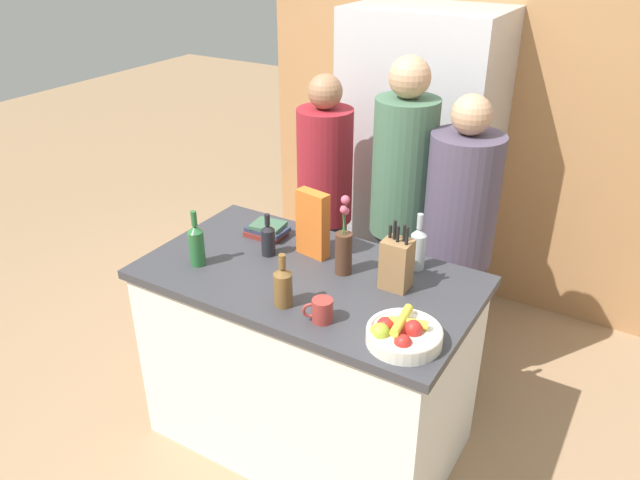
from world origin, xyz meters
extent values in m
plane|color=#A37F5B|center=(0.00, 0.00, 0.00)|extent=(14.00, 14.00, 0.00)
cube|color=silver|center=(0.00, 0.00, 0.45)|extent=(1.41, 0.79, 0.90)
cube|color=#38383D|center=(0.00, 0.00, 0.92)|extent=(1.46, 0.82, 0.04)
cube|color=#AD7A4C|center=(0.00, 1.80, 1.30)|extent=(2.66, 0.12, 2.60)
cube|color=#B7B7BC|center=(-0.10, 1.44, 0.94)|extent=(0.88, 0.60, 1.88)
cylinder|color=#B7B7BC|center=(-0.16, 1.13, 1.03)|extent=(0.02, 0.02, 1.03)
cylinder|color=silver|center=(0.56, -0.24, 0.96)|extent=(0.28, 0.28, 0.05)
torus|color=silver|center=(0.56, -0.24, 0.99)|extent=(0.28, 0.28, 0.02)
sphere|color=red|center=(0.55, -0.23, 0.99)|extent=(0.08, 0.08, 0.08)
sphere|color=red|center=(0.49, -0.25, 0.99)|extent=(0.07, 0.07, 0.07)
sphere|color=#99B233|center=(0.49, -0.30, 0.99)|extent=(0.08, 0.08, 0.08)
sphere|color=red|center=(0.59, -0.31, 0.99)|extent=(0.06, 0.06, 0.06)
sphere|color=red|center=(0.59, -0.23, 1.00)|extent=(0.07, 0.07, 0.07)
cylinder|color=yellow|center=(0.56, -0.21, 1.01)|extent=(0.15, 0.07, 0.03)
cylinder|color=yellow|center=(0.54, -0.23, 1.02)|extent=(0.05, 0.18, 0.03)
cube|color=olive|center=(0.37, 0.10, 1.05)|extent=(0.12, 0.10, 0.22)
cylinder|color=black|center=(0.33, 0.11, 1.18)|extent=(0.01, 0.01, 0.06)
cylinder|color=black|center=(0.35, 0.11, 1.19)|extent=(0.01, 0.01, 0.09)
cylinder|color=black|center=(0.37, 0.09, 1.18)|extent=(0.01, 0.01, 0.08)
cylinder|color=black|center=(0.39, 0.11, 1.19)|extent=(0.01, 0.01, 0.08)
cylinder|color=black|center=(0.41, 0.09, 1.19)|extent=(0.01, 0.01, 0.09)
cylinder|color=#4C2D1E|center=(0.13, 0.09, 1.03)|extent=(0.07, 0.07, 0.19)
cylinder|color=#477538|center=(0.13, 0.09, 1.18)|extent=(0.01, 0.01, 0.11)
sphere|color=#C64C66|center=(0.13, 0.09, 1.23)|extent=(0.03, 0.03, 0.03)
cylinder|color=#477538|center=(0.12, 0.10, 1.20)|extent=(0.02, 0.01, 0.15)
sphere|color=#C64C66|center=(0.12, 0.10, 1.28)|extent=(0.04, 0.04, 0.04)
cylinder|color=#477538|center=(0.12, 0.09, 1.19)|extent=(0.01, 0.01, 0.12)
sphere|color=#C64C66|center=(0.12, 0.09, 1.24)|extent=(0.03, 0.03, 0.03)
cylinder|color=#477538|center=(0.13, 0.08, 1.18)|extent=(0.02, 0.01, 0.12)
sphere|color=#C64C66|center=(0.13, 0.08, 1.24)|extent=(0.03, 0.03, 0.03)
cube|color=orange|center=(-0.07, 0.16, 1.09)|extent=(0.16, 0.08, 0.31)
cylinder|color=#99332D|center=(0.23, -0.27, 0.98)|extent=(0.08, 0.08, 0.09)
torus|color=#99332D|center=(0.20, -0.30, 0.99)|extent=(0.06, 0.05, 0.06)
cube|color=maroon|center=(-0.37, 0.20, 0.95)|extent=(0.19, 0.14, 0.03)
cube|color=#2D334C|center=(-0.36, 0.21, 0.97)|extent=(0.19, 0.12, 0.02)
cube|color=#3D6047|center=(-0.36, 0.21, 0.99)|extent=(0.17, 0.14, 0.02)
cylinder|color=#B2BCC1|center=(0.38, 0.29, 1.02)|extent=(0.07, 0.07, 0.16)
cone|color=#B2BCC1|center=(0.38, 0.29, 1.12)|extent=(0.07, 0.07, 0.03)
cylinder|color=#B2BCC1|center=(0.38, 0.29, 1.17)|extent=(0.03, 0.03, 0.07)
cylinder|color=brown|center=(0.04, -0.25, 1.01)|extent=(0.08, 0.08, 0.14)
cone|color=brown|center=(0.04, -0.25, 1.09)|extent=(0.08, 0.08, 0.03)
cylinder|color=brown|center=(0.04, -0.25, 1.14)|extent=(0.03, 0.03, 0.06)
cylinder|color=#286633|center=(-0.47, -0.18, 1.02)|extent=(0.07, 0.07, 0.16)
cone|color=#286633|center=(-0.47, -0.18, 1.11)|extent=(0.07, 0.07, 0.03)
cylinder|color=#286633|center=(-0.47, -0.18, 1.16)|extent=(0.03, 0.03, 0.07)
cylinder|color=black|center=(-0.25, 0.05, 1.00)|extent=(0.06, 0.06, 0.13)
cone|color=black|center=(-0.25, 0.05, 1.08)|extent=(0.06, 0.06, 0.02)
cylinder|color=black|center=(-0.25, 0.05, 1.11)|extent=(0.02, 0.02, 0.05)
cube|color=#383842|center=(-0.40, 0.82, 0.38)|extent=(0.28, 0.24, 0.77)
cylinder|color=maroon|center=(-0.40, 0.82, 1.09)|extent=(0.31, 0.31, 0.64)
sphere|color=#996B4C|center=(-0.40, 0.82, 1.50)|extent=(0.19, 0.19, 0.19)
cube|color=#383842|center=(0.09, 0.77, 0.42)|extent=(0.30, 0.25, 0.84)
cylinder|color=#42664C|center=(0.09, 0.77, 1.19)|extent=(0.32, 0.32, 0.70)
sphere|color=tan|center=(0.09, 0.77, 1.65)|extent=(0.20, 0.20, 0.20)
cube|color=#383842|center=(0.42, 0.74, 0.39)|extent=(0.32, 0.26, 0.78)
cylinder|color=#4C4256|center=(0.42, 0.74, 1.10)|extent=(0.35, 0.35, 0.65)
sphere|color=tan|center=(0.42, 0.74, 1.52)|extent=(0.19, 0.19, 0.19)
camera|label=1|loc=(1.25, -1.98, 2.33)|focal=35.00mm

